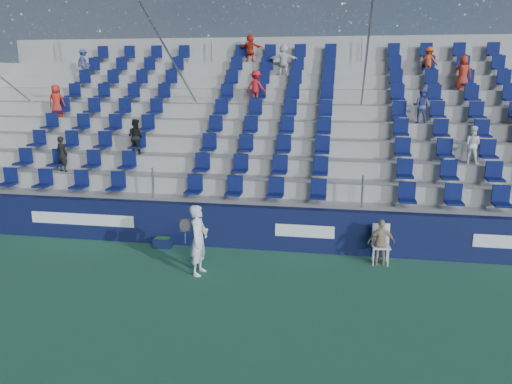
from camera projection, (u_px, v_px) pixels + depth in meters
The scene contains 7 objects.
ground at pixel (225, 296), 10.99m from camera, with size 70.00×70.00×0.00m, color #2C6748.
sponsor_wall at pixel (251, 227), 13.86m from camera, with size 24.00×0.32×1.20m.
grandstand at pixel (276, 147), 18.39m from camera, with size 24.00×8.17×6.63m.
tennis_player at pixel (198, 240), 12.00m from camera, with size 0.69×0.67×1.73m.
line_judge_chair at pixel (381, 241), 12.81m from camera, with size 0.49×0.50×1.01m.
line_judge at pixel (381, 242), 12.65m from camera, with size 0.70×0.29×1.19m, color tan.
ball_bin at pixel (163, 242), 14.00m from camera, with size 0.51×0.34×0.28m.
Camera 1 is at (2.43, -9.88, 4.77)m, focal length 35.00 mm.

